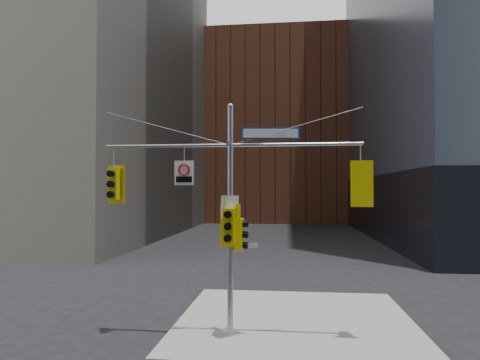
% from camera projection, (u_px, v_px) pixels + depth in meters
% --- Properties ---
extents(sidewalk_corner, '(8.00, 8.00, 0.15)m').
position_uv_depth(sidewalk_corner, '(295.00, 321.00, 14.82)').
color(sidewalk_corner, gray).
rests_on(sidewalk_corner, ground).
extents(brick_midrise, '(26.00, 20.00, 28.00)m').
position_uv_depth(brick_midrise, '(277.00, 132.00, 69.03)').
color(brick_midrise, brown).
rests_on(brick_midrise, ground).
extents(signal_assembly, '(8.00, 0.80, 7.30)m').
position_uv_depth(signal_assembly, '(230.00, 196.00, 13.16)').
color(signal_assembly, '#95989D').
rests_on(signal_assembly, ground).
extents(traffic_light_west_arm, '(0.58, 0.50, 1.22)m').
position_uv_depth(traffic_light_west_arm, '(114.00, 184.00, 13.60)').
color(traffic_light_west_arm, yellow).
rests_on(traffic_light_west_arm, ground).
extents(traffic_light_east_arm, '(0.65, 0.51, 1.37)m').
position_uv_depth(traffic_light_east_arm, '(361.00, 184.00, 12.73)').
color(traffic_light_east_arm, yellow).
rests_on(traffic_light_east_arm, ground).
extents(traffic_light_pole_side, '(0.41, 0.34, 0.98)m').
position_uv_depth(traffic_light_pole_side, '(241.00, 235.00, 13.10)').
color(traffic_light_pole_side, yellow).
rests_on(traffic_light_pole_side, ground).
extents(traffic_light_pole_front, '(0.63, 0.51, 1.31)m').
position_uv_depth(traffic_light_pole_front, '(229.00, 226.00, 12.87)').
color(traffic_light_pole_front, yellow).
rests_on(traffic_light_pole_front, ground).
extents(street_sign_blade, '(1.78, 0.27, 0.35)m').
position_uv_depth(street_sign_blade, '(271.00, 133.00, 13.07)').
color(street_sign_blade, navy).
rests_on(street_sign_blade, ground).
extents(regulatory_sign_arm, '(0.61, 0.07, 0.77)m').
position_uv_depth(regulatory_sign_arm, '(184.00, 172.00, 13.32)').
color(regulatory_sign_arm, silver).
rests_on(regulatory_sign_arm, ground).
extents(regulatory_sign_pole, '(0.54, 0.05, 0.70)m').
position_uv_depth(regulatory_sign_pole, '(230.00, 208.00, 13.04)').
color(regulatory_sign_pole, silver).
rests_on(regulatory_sign_pole, ground).
extents(street_blade_ew, '(0.78, 0.10, 0.16)m').
position_uv_depth(street_blade_ew, '(245.00, 245.00, 13.08)').
color(street_blade_ew, silver).
rests_on(street_blade_ew, ground).
extents(street_blade_ns, '(0.04, 0.79, 0.16)m').
position_uv_depth(street_blade_ns, '(232.00, 248.00, 13.57)').
color(street_blade_ns, '#145926').
rests_on(street_blade_ns, ground).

